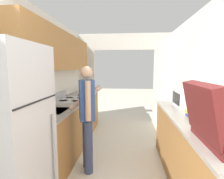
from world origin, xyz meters
TOP-DOWN VIEW (x-y plane):
  - wall_left at (-1.26, 1.88)m, footprint 0.38×6.62m
  - wall_right at (1.33, 1.51)m, footprint 0.06×6.62m
  - wall_far_with_doorway at (0.00, 4.25)m, footprint 3.00×0.06m
  - counter_left at (-1.00, 2.39)m, footprint 0.62×2.94m
  - counter_right at (1.00, 1.42)m, footprint 0.62×2.34m
  - refrigerator at (-0.96, 0.62)m, footprint 0.70×0.71m
  - range_oven at (-0.99, 2.63)m, footprint 0.66×0.79m
  - person at (-0.46, 1.68)m, footprint 0.50×0.45m
  - suitcase at (0.92, 0.69)m, footprint 0.55×0.64m
  - microwave at (1.10, 2.13)m, footprint 0.36×0.48m
  - book_stack at (1.00, 1.44)m, footprint 0.26×0.30m
  - knife at (-0.96, 3.17)m, footprint 0.15×0.30m

SIDE VIEW (x-z plane):
  - counter_right at x=1.00m, z-range 0.00..0.92m
  - counter_left at x=-1.00m, z-range 0.00..0.92m
  - range_oven at x=-0.99m, z-range -0.06..0.99m
  - person at x=-0.46m, z-range 0.05..1.63m
  - refrigerator at x=-0.96m, z-range 0.00..1.76m
  - knife at x=-0.96m, z-range 0.91..0.93m
  - book_stack at x=1.00m, z-range 0.92..1.01m
  - microwave at x=1.10m, z-range 0.91..1.19m
  - suitcase at x=0.92m, z-range 0.82..1.34m
  - wall_right at x=1.33m, z-range 0.00..2.50m
  - wall_far_with_doorway at x=0.00m, z-range 0.20..2.70m
  - wall_left at x=-1.26m, z-range 0.24..2.74m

